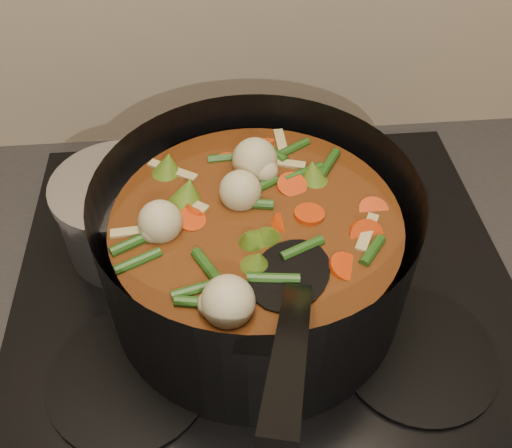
{
  "coord_description": "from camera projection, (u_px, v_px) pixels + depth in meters",
  "views": [
    {
      "loc": [
        -0.05,
        1.48,
        1.5
      ],
      "look_at": [
        -0.01,
        1.9,
        1.05
      ],
      "focal_mm": 40.0,
      "sensor_mm": 36.0,
      "label": 1
    }
  ],
  "objects": [
    {
      "name": "counter",
      "position": [
        262.0,
        432.0,
        1.07
      ],
      "size": [
        2.64,
        0.64,
        0.91
      ],
      "color": "brown",
      "rests_on": "ground"
    },
    {
      "name": "stovetop",
      "position": [
        264.0,
        278.0,
        0.73
      ],
      "size": [
        0.62,
        0.54,
        0.03
      ],
      "color": "black",
      "rests_on": "counter"
    },
    {
      "name": "stockpot",
      "position": [
        256.0,
        250.0,
        0.65
      ],
      "size": [
        0.46,
        0.53,
        0.25
      ],
      "rotation": [
        0.0,
        0.0,
        -0.43
      ],
      "color": "black",
      "rests_on": "stovetop"
    },
    {
      "name": "saucepan",
      "position": [
        124.0,
        214.0,
        0.72
      ],
      "size": [
        0.16,
        0.16,
        0.13
      ],
      "rotation": [
        0.0,
        0.0,
        -0.33
      ],
      "color": "silver",
      "rests_on": "stovetop"
    }
  ]
}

